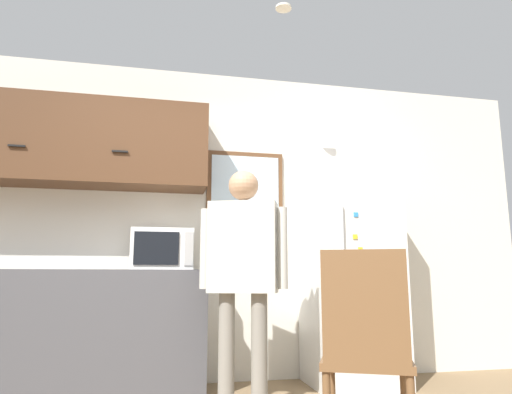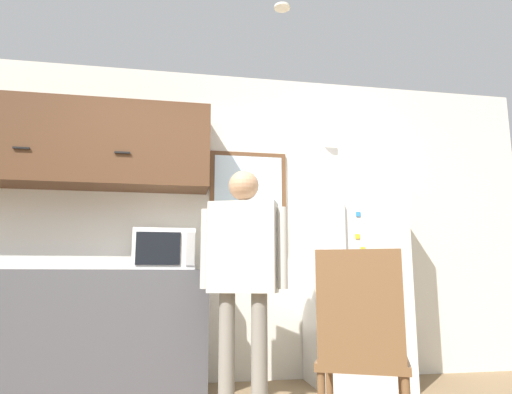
{
  "view_description": "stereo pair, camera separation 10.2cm",
  "coord_description": "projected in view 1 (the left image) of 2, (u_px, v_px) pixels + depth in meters",
  "views": [
    {
      "loc": [
        -0.45,
        -2.0,
        0.86
      ],
      "look_at": [
        0.2,
        1.07,
        1.41
      ],
      "focal_mm": 32.0,
      "sensor_mm": 36.0,
      "label": 1
    },
    {
      "loc": [
        -0.35,
        -2.02,
        0.86
      ],
      "look_at": [
        0.2,
        1.07,
        1.41
      ],
      "focal_mm": 32.0,
      "sensor_mm": 36.0,
      "label": 2
    }
  ],
  "objects": [
    {
      "name": "back_wall",
      "position": [
        213.0,
        220.0,
        4.01
      ],
      "size": [
        6.0,
        0.06,
        2.7
      ],
      "color": "silver",
      "rests_on": "ground_plane"
    },
    {
      "name": "counter",
      "position": [
        59.0,
        333.0,
        3.31
      ],
      "size": [
        2.11,
        0.57,
        0.91
      ],
      "color": "#4C4C51",
      "rests_on": "ground_plane"
    },
    {
      "name": "upper_cabinets",
      "position": [
        75.0,
        143.0,
        3.66
      ],
      "size": [
        2.11,
        0.4,
        0.7
      ],
      "color": "#51331E"
    },
    {
      "name": "microwave",
      "position": [
        162.0,
        250.0,
        3.54
      ],
      "size": [
        0.46,
        0.41,
        0.31
      ],
      "color": "white",
      "rests_on": "counter"
    },
    {
      "name": "person",
      "position": [
        243.0,
        260.0,
        3.14
      ],
      "size": [
        0.58,
        0.37,
        1.61
      ],
      "rotation": [
        0.0,
        0.0,
        -0.36
      ],
      "color": "gray",
      "rests_on": "ground_plane"
    },
    {
      "name": "refrigerator",
      "position": [
        350.0,
        268.0,
        3.82
      ],
      "size": [
        0.72,
        0.67,
        1.87
      ],
      "color": "white",
      "rests_on": "ground_plane"
    },
    {
      "name": "chair",
      "position": [
        366.0,
        343.0,
        2.3
      ],
      "size": [
        0.6,
        0.6,
        1.0
      ],
      "rotation": [
        0.0,
        0.0,
        2.71
      ],
      "color": "brown",
      "rests_on": "ground_plane"
    },
    {
      "name": "window",
      "position": [
        245.0,
        202.0,
        4.05
      ],
      "size": [
        0.69,
        0.05,
        0.91
      ],
      "color": "brown"
    },
    {
      "name": "ceiling_light",
      "position": [
        283.0,
        8.0,
        3.12
      ],
      "size": [
        0.11,
        0.11,
        0.01
      ],
      "color": "white"
    }
  ]
}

